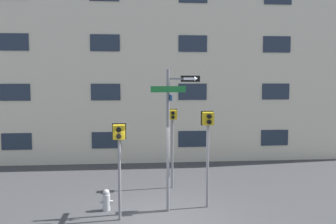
% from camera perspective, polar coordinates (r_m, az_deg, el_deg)
% --- Properties ---
extents(ground_plane, '(60.00, 60.00, 0.00)m').
position_cam_1_polar(ground_plane, '(10.97, -1.03, -15.73)').
color(ground_plane, '#38383A').
extents(building_facade, '(24.00, 0.63, 11.08)m').
position_cam_1_polar(building_facade, '(17.63, -2.90, 10.33)').
color(building_facade, beige).
rests_on(building_facade, ground_plane).
extents(street_sign_pole, '(1.43, 0.96, 4.17)m').
position_cam_1_polar(street_sign_pole, '(10.85, 0.43, -2.23)').
color(street_sign_pole, slate).
rests_on(street_sign_pole, ground_plane).
extents(pedestrian_signal_left, '(0.38, 0.40, 2.68)m').
position_cam_1_polar(pedestrian_signal_left, '(10.30, -7.46, -4.98)').
color(pedestrian_signal_left, slate).
rests_on(pedestrian_signal_left, ground_plane).
extents(pedestrian_signal_right, '(0.38, 0.40, 2.94)m').
position_cam_1_polar(pedestrian_signal_right, '(11.29, 6.10, -3.15)').
color(pedestrian_signal_right, slate).
rests_on(pedestrian_signal_right, ground_plane).
extents(pedestrian_signal_across, '(0.37, 0.40, 2.84)m').
position_cam_1_polar(pedestrian_signal_across, '(13.30, 0.67, -2.38)').
color(pedestrian_signal_across, slate).
rests_on(pedestrian_signal_across, ground_plane).
extents(fire_hydrant, '(0.38, 0.22, 0.64)m').
position_cam_1_polar(fire_hydrant, '(11.54, -9.37, -13.14)').
color(fire_hydrant, '#A5A5A8').
rests_on(fire_hydrant, ground_plane).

